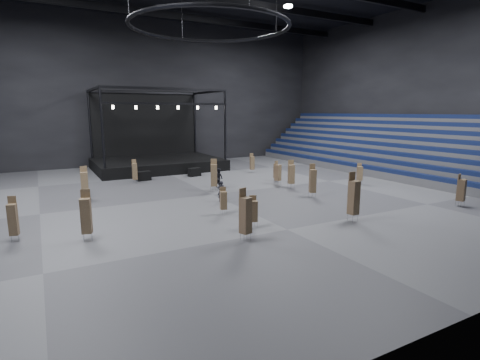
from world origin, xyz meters
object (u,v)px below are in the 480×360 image
chair_stack_4 (85,183)px  chair_stack_13 (214,175)px  chair_stack_14 (461,190)px  chair_stack_11 (291,174)px  chair_stack_1 (278,172)px  stage (156,156)px  chair_stack_6 (223,200)px  crew_member (219,178)px  flight_case_right (195,171)px  chair_stack_10 (313,180)px  chair_stack_7 (252,163)px  man_center (221,191)px  flight_case_left (144,176)px  chair_stack_3 (276,172)px  chair_stack_9 (13,219)px  chair_stack_15 (253,210)px  chair_stack_12 (354,197)px  chair_stack_2 (86,215)px  chair_stack_8 (360,173)px  chair_stack_5 (135,171)px  flight_case_mid (194,172)px  chair_stack_0 (245,214)px

chair_stack_4 → chair_stack_13: (10.03, -1.70, 0.07)m
chair_stack_4 → chair_stack_14: (23.33, -14.85, -0.12)m
chair_stack_11 → chair_stack_1: bearing=115.7°
stage → chair_stack_6: (-1.79, -22.03, -0.48)m
crew_member → stage: bearing=-10.2°
flight_case_right → chair_stack_10: chair_stack_10 is taller
flight_case_right → chair_stack_13: bearing=-100.9°
chair_stack_4 → chair_stack_14: chair_stack_4 is taller
chair_stack_7 → chair_stack_10: bearing=-90.8°
chair_stack_4 → man_center: bearing=-25.1°
chair_stack_7 → chair_stack_6: bearing=-118.9°
flight_case_left → chair_stack_3: bearing=-30.8°
chair_stack_9 → chair_stack_13: size_ratio=0.87×
stage → chair_stack_4: stage is taller
chair_stack_15 → chair_stack_12: bearing=1.6°
stage → chair_stack_11: stage is taller
flight_case_left → chair_stack_2: (-6.99, -15.95, 0.94)m
flight_case_left → chair_stack_8: 20.72m
man_center → stage: bearing=-74.5°
chair_stack_5 → flight_case_mid: bearing=10.8°
chair_stack_11 → chair_stack_4: bearing=-171.4°
flight_case_right → chair_stack_2: chair_stack_2 is taller
chair_stack_1 → crew_member: (-5.33, 1.48, -0.29)m
chair_stack_12 → chair_stack_13: bearing=104.5°
chair_stack_7 → chair_stack_11: size_ratio=0.86×
chair_stack_4 → chair_stack_6: 11.48m
flight_case_mid → chair_stack_11: (5.20, -9.91, 0.88)m
chair_stack_6 → crew_member: chair_stack_6 is taller
chair_stack_9 → flight_case_right: bearing=56.3°
chair_stack_0 → chair_stack_1: bearing=31.7°
chair_stack_5 → chair_stack_6: bearing=-76.5°
chair_stack_7 → chair_stack_12: (-3.91, -19.04, 0.43)m
flight_case_right → chair_stack_8: 16.91m
flight_case_mid → chair_stack_15: (-3.47, -18.07, 0.58)m
chair_stack_3 → chair_stack_13: chair_stack_13 is taller
flight_case_mid → chair_stack_15: chair_stack_15 is taller
chair_stack_6 → chair_stack_8: bearing=26.1°
flight_case_right → chair_stack_7: size_ratio=0.52×
chair_stack_1 → chair_stack_4: chair_stack_4 is taller
flight_case_mid → chair_stack_7: chair_stack_7 is taller
man_center → crew_member: bearing=-96.5°
chair_stack_11 → flight_case_left: bearing=158.2°
flight_case_mid → chair_stack_3: size_ratio=0.74×
chair_stack_1 → chair_stack_8: chair_stack_1 is taller
chair_stack_10 → chair_stack_14: bearing=-23.5°
chair_stack_8 → chair_stack_3: bearing=166.6°
chair_stack_5 → man_center: size_ratio=1.43×
chair_stack_4 → chair_stack_11: size_ratio=1.04×
chair_stack_11 → stage: bearing=134.4°
chair_stack_4 → chair_stack_13: size_ratio=0.95×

